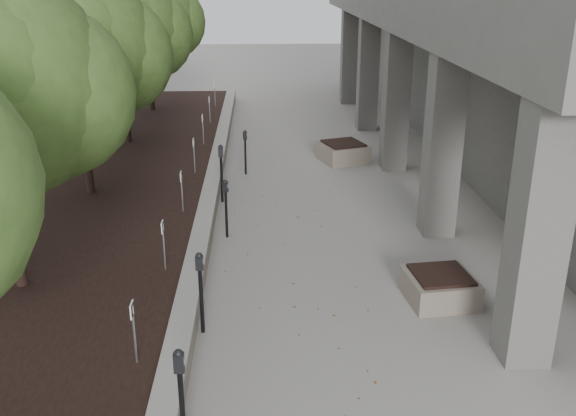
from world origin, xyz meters
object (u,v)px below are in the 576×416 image
object	(u,v)px
parking_meter_4	(221,174)
planter_back	(343,152)
crabapple_tree_3	(79,82)
crabapple_tree_5	(147,39)
parking_meter_3	(226,209)
parking_meter_2	(201,293)
planter_front	(440,287)
crabapple_tree_4	(121,55)
parking_meter_1	(182,402)
parking_meter_5	(245,152)

from	to	relation	value
parking_meter_4	planter_back	world-z (taller)	parking_meter_4
crabapple_tree_3	crabapple_tree_5	bearing A→B (deg)	90.00
parking_meter_3	crabapple_tree_5	bearing A→B (deg)	125.21
planter_back	parking_meter_2	bearing A→B (deg)	-109.89
planter_front	planter_back	bearing A→B (deg)	93.95
parking_meter_3	planter_front	size ratio (longest dim) A/B	1.17
crabapple_tree_5	planter_front	distance (m)	17.13
crabapple_tree_4	parking_meter_3	bearing A→B (deg)	-63.93
crabapple_tree_5	crabapple_tree_3	bearing A→B (deg)	-90.00
parking_meter_1	parking_meter_4	xyz separation A→B (m)	(0.00, 9.10, 0.02)
crabapple_tree_4	planter_back	distance (m)	7.47
parking_meter_2	planter_front	bearing A→B (deg)	15.50
planter_front	crabapple_tree_3	bearing A→B (deg)	145.14
parking_meter_4	planter_front	xyz separation A→B (m)	(4.18, -5.40, -0.49)
parking_meter_4	parking_meter_5	world-z (taller)	parking_meter_4
crabapple_tree_5	parking_meter_3	world-z (taller)	crabapple_tree_5
crabapple_tree_5	parking_meter_2	bearing A→B (deg)	-78.57
parking_meter_3	planter_front	xyz separation A→B (m)	(3.96, -3.08, -0.41)
parking_meter_4	parking_meter_5	distance (m)	2.40
planter_back	crabapple_tree_3	bearing A→B (deg)	-151.04
parking_meter_4	parking_meter_1	bearing A→B (deg)	-93.35
crabapple_tree_3	crabapple_tree_5	distance (m)	10.00
crabapple_tree_4	parking_meter_1	xyz separation A→B (m)	(3.25, -13.87, -2.38)
crabapple_tree_3	parking_meter_2	size ratio (longest dim) A/B	3.77
parking_meter_2	parking_meter_5	distance (m)	8.65
parking_meter_1	planter_front	xyz separation A→B (m)	(4.18, 3.70, -0.47)
crabapple_tree_5	parking_meter_4	bearing A→B (deg)	-71.61
parking_meter_2	parking_meter_3	world-z (taller)	parking_meter_2
parking_meter_3	parking_meter_1	bearing A→B (deg)	-72.67
crabapple_tree_5	planter_front	world-z (taller)	crabapple_tree_5
crabapple_tree_4	parking_meter_5	xyz separation A→B (m)	(3.81, -2.44, -2.46)
planter_front	planter_back	distance (m)	8.97
crabapple_tree_5	parking_meter_5	xyz separation A→B (m)	(3.81, -7.44, -2.46)
crabapple_tree_4	parking_meter_4	size ratio (longest dim) A/B	3.59
crabapple_tree_4	crabapple_tree_5	distance (m)	5.00
planter_front	parking_meter_1	bearing A→B (deg)	-138.50
planter_back	crabapple_tree_4	bearing A→B (deg)	169.76
crabapple_tree_5	parking_meter_5	size ratio (longest dim) A/B	4.13
parking_meter_5	planter_front	xyz separation A→B (m)	(3.62, -7.73, -0.39)
crabapple_tree_3	planter_back	distance (m)	8.28
crabapple_tree_4	parking_meter_4	bearing A→B (deg)	-55.75
crabapple_tree_3	planter_back	xyz separation A→B (m)	(6.81, 3.77, -2.82)
parking_meter_3	parking_meter_4	distance (m)	2.33
crabapple_tree_4	parking_meter_1	world-z (taller)	crabapple_tree_4
crabapple_tree_5	parking_meter_5	world-z (taller)	crabapple_tree_5
crabapple_tree_3	parking_meter_5	world-z (taller)	crabapple_tree_3
parking_meter_1	planter_front	distance (m)	5.60
parking_meter_1	crabapple_tree_3	bearing A→B (deg)	110.73
planter_front	parking_meter_2	bearing A→B (deg)	-167.86
parking_meter_1	parking_meter_5	size ratio (longest dim) A/B	1.13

